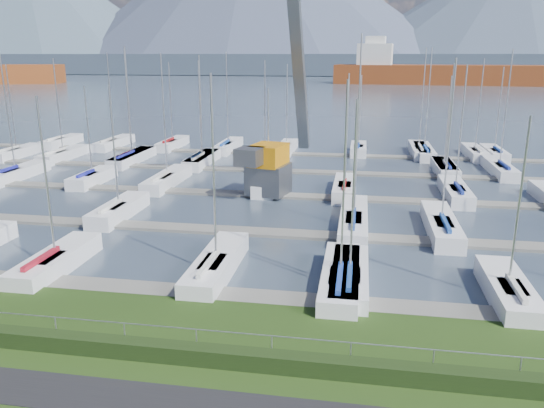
# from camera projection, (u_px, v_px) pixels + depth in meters

# --- Properties ---
(path) EXTENTS (160.00, 2.00, 0.04)m
(path) POSITION_uv_depth(u_px,v_px,m) (199.00, 407.00, 18.00)
(path) COLOR black
(path) RESTS_ON grass
(water) EXTENTS (800.00, 540.00, 0.20)m
(water) POSITION_uv_depth(u_px,v_px,m) (353.00, 79.00, 267.74)
(water) COLOR #3B4757
(hedge) EXTENTS (80.00, 0.70, 0.70)m
(hedge) POSITION_uv_depth(u_px,v_px,m) (219.00, 356.00, 20.37)
(hedge) COLOR black
(hedge) RESTS_ON grass
(fence) EXTENTS (80.00, 0.04, 0.04)m
(fence) POSITION_uv_depth(u_px,v_px,m) (221.00, 331.00, 20.52)
(fence) COLOR #989CA1
(fence) RESTS_ON grass
(foothill) EXTENTS (900.00, 80.00, 12.00)m
(foothill) POSITION_uv_depth(u_px,v_px,m) (356.00, 64.00, 332.44)
(foothill) COLOR #3C4858
(foothill) RESTS_ON water
(mountains) EXTENTS (1190.00, 360.00, 115.00)m
(mountains) POSITION_uv_depth(u_px,v_px,m) (370.00, 5.00, 391.05)
(mountains) COLOR #465667
(mountains) RESTS_ON water
(docks) EXTENTS (90.00, 41.60, 0.25)m
(docks) POSITION_uv_depth(u_px,v_px,m) (299.00, 196.00, 45.58)
(docks) COLOR gray
(docks) RESTS_ON water
(crane) EXTENTS (4.99, 13.42, 22.35)m
(crane) POSITION_uv_depth(u_px,v_px,m) (276.00, 129.00, 45.73)
(crane) COLOR #54565B
(crane) RESTS_ON water
(cargo_ship_mid) EXTENTS (109.06, 27.92, 21.50)m
(cargo_ship_mid) POSITION_uv_depth(u_px,v_px,m) (456.00, 75.00, 217.16)
(cargo_ship_mid) COLOR brown
(cargo_ship_mid) RESTS_ON water
(sailboat_fleet) EXTENTS (75.65, 50.46, 13.42)m
(sailboat_fleet) POSITION_uv_depth(u_px,v_px,m) (292.00, 124.00, 48.12)
(sailboat_fleet) COLOR #1B2099
(sailboat_fleet) RESTS_ON water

